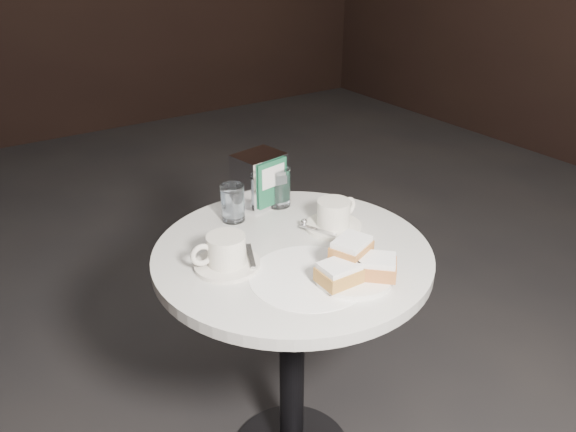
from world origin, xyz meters
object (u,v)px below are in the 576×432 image
Objects in this scene: cafe_table at (292,313)px; coffee_cup_right at (334,216)px; coffee_cup_left at (226,254)px; beignet_plate at (355,267)px; water_glass_right at (278,187)px; napkin_dispenser at (260,180)px; water_glass_left at (233,203)px.

coffee_cup_right is at bearing 12.23° from cafe_table.
coffee_cup_left is (-0.18, 0.02, 0.23)m from cafe_table.
cafe_table is 3.25× the size of beignet_plate.
coffee_cup_left is 0.33m from coffee_cup_right.
beignet_plate is at bearing -99.23° from water_glass_right.
water_glass_right is (-0.05, 0.20, 0.02)m from coffee_cup_right.
cafe_table is at bearing -176.41° from coffee_cup_right.
napkin_dispenser is at bearing 86.52° from beignet_plate.
water_glass_right reaches higher than coffee_cup_right.
beignet_plate reaches higher than coffee_cup_right.
beignet_plate reaches higher than coffee_cup_left.
coffee_cup_right is (0.12, 0.22, 0.00)m from beignet_plate.
water_glass_right reaches higher than beignet_plate.
water_glass_left is at bearing -168.78° from napkin_dispenser.
coffee_cup_left is 1.04× the size of coffee_cup_right.
coffee_cup_left is 1.73× the size of water_glass_left.
coffee_cup_right is 0.25m from napkin_dispenser.
water_glass_left is at bearing 128.00° from coffee_cup_right.
napkin_dispenser is (0.03, 0.46, 0.04)m from beignet_plate.
coffee_cup_right is 1.12× the size of napkin_dispenser.
beignet_plate is 2.01× the size of water_glass_right.
coffee_cup_left is (-0.22, 0.21, 0.00)m from beignet_plate.
coffee_cup_right is 1.67× the size of water_glass_left.
napkin_dispenser reaches higher than beignet_plate.
water_glass_right reaches higher than water_glass_left.
coffee_cup_right is at bearing 11.03° from coffee_cup_left.
coffee_cup_left is at bearing -143.19° from water_glass_right.
coffee_cup_left is 0.24m from water_glass_left.
beignet_plate is 0.46m from napkin_dispenser.
water_glass_right is 0.06m from napkin_dispenser.
coffee_cup_left is at bearing -145.17° from napkin_dispenser.
water_glass_left is at bearing 101.71° from beignet_plate.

